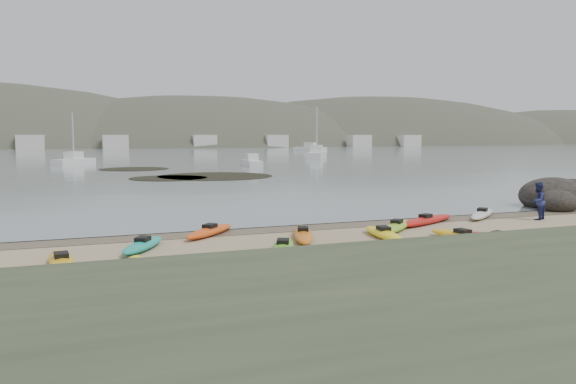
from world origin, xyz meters
name	(u,v)px	position (x,y,z in m)	size (l,w,h in m)	color
ground	(288,226)	(0.00, 0.00, 0.00)	(600.00, 600.00, 0.00)	tan
wet_sand	(290,227)	(0.00, -0.30, 0.00)	(60.00, 60.00, 0.00)	brown
water	(95,142)	(0.00, 300.00, 0.01)	(1200.00, 1200.00, 0.00)	slate
kayaks	(334,236)	(0.50, -3.65, 0.17)	(20.90, 9.12, 0.34)	yellow
person_east	(538,201)	(11.61, -2.29, 0.88)	(0.86, 0.67, 1.77)	navy
rock_cluster	(564,202)	(16.70, 0.97, 0.26)	(5.50, 4.08, 1.97)	black
kelp_mats	(181,175)	(1.03, 33.53, 0.03)	(15.66, 23.78, 0.04)	black
moored_boats	(132,154)	(0.61, 82.68, 0.59)	(98.11, 66.46, 1.36)	silver
far_hills	(210,186)	(39.38, 193.97, -15.93)	(550.00, 135.00, 80.00)	#384235
far_town	(132,142)	(6.00, 145.00, 2.00)	(199.00, 5.00, 4.00)	beige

